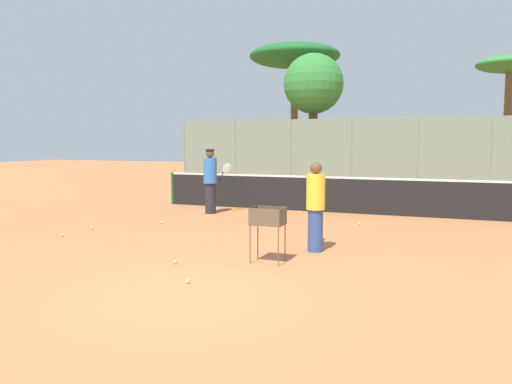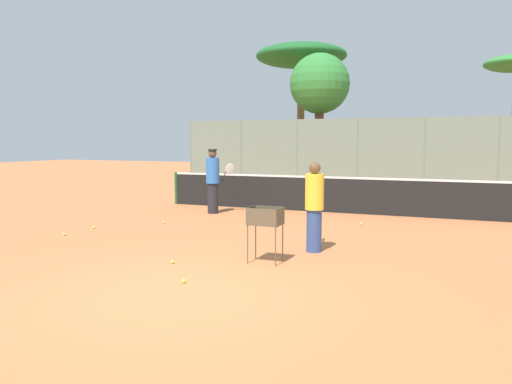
{
  "view_description": "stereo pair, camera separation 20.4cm",
  "coord_description": "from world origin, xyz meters",
  "px_view_note": "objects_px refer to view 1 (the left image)",
  "views": [
    {
      "loc": [
        3.36,
        -5.79,
        2.08
      ],
      "look_at": [
        -0.59,
        4.23,
        1.0
      ],
      "focal_mm": 35.0,
      "sensor_mm": 36.0,
      "label": 1
    },
    {
      "loc": [
        3.55,
        -5.71,
        2.08
      ],
      "look_at": [
        -0.59,
        4.23,
        1.0
      ],
      "focal_mm": 35.0,
      "sensor_mm": 36.0,
      "label": 2
    }
  ],
  "objects_px": {
    "player_red_cap": "(316,206)",
    "tennis_net": "(329,194)",
    "player_white_outfit": "(210,180)",
    "ball_cart": "(268,221)"
  },
  "relations": [
    {
      "from": "player_red_cap",
      "to": "ball_cart",
      "type": "xyz_separation_m",
      "value": [
        -0.53,
        -1.18,
        -0.15
      ]
    },
    {
      "from": "tennis_net",
      "to": "player_white_outfit",
      "type": "relative_size",
      "value": 5.76
    },
    {
      "from": "tennis_net",
      "to": "player_red_cap",
      "type": "bearing_deg",
      "value": -79.61
    },
    {
      "from": "tennis_net",
      "to": "player_white_outfit",
      "type": "distance_m",
      "value": 3.53
    },
    {
      "from": "player_red_cap",
      "to": "tennis_net",
      "type": "bearing_deg",
      "value": -8.22
    },
    {
      "from": "player_white_outfit",
      "to": "player_red_cap",
      "type": "distance_m",
      "value": 5.65
    },
    {
      "from": "player_white_outfit",
      "to": "ball_cart",
      "type": "bearing_deg",
      "value": -107.6
    },
    {
      "from": "tennis_net",
      "to": "ball_cart",
      "type": "distance_m",
      "value": 6.52
    },
    {
      "from": "tennis_net",
      "to": "player_white_outfit",
      "type": "bearing_deg",
      "value": -154.86
    },
    {
      "from": "player_white_outfit",
      "to": "player_red_cap",
      "type": "xyz_separation_m",
      "value": [
        4.15,
        -3.83,
        -0.09
      ]
    }
  ]
}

